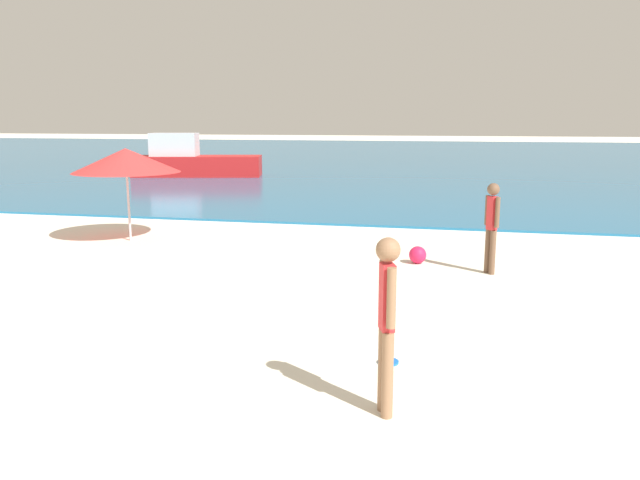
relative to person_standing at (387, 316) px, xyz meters
name	(u,v)px	position (x,y,z in m)	size (l,w,h in m)	color
water	(428,156)	(-1.56, 39.76, -0.89)	(160.00, 60.00, 0.06)	#1E6B9E
person_standing	(387,316)	(0.00, 0.00, 0.00)	(0.22, 0.36, 1.62)	#936B4C
frisbee	(388,362)	(-0.10, 1.19, -0.91)	(0.23, 0.23, 0.03)	blue
person_distant	(492,223)	(1.15, 5.58, -0.04)	(0.23, 0.31, 1.56)	brown
boat_near	(193,161)	(-11.27, 21.27, -0.19)	(5.97, 3.09, 1.94)	red
beach_ball	(418,255)	(-0.11, 6.07, -0.76)	(0.32, 0.32, 0.32)	#E51E4C
beach_umbrella	(126,160)	(-6.40, 6.93, 0.83)	(2.28, 2.28, 2.01)	#B7B7BC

